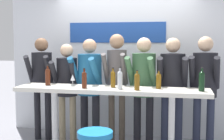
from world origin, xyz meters
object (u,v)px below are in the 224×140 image
object	(u,v)px
person_far_right	(205,81)
wine_bottle_0	(84,79)
person_center_left	(90,80)
wine_bottle_1	(202,80)
wine_bottle_6	(120,79)
person_center_right	(144,80)
tasting_table	(111,98)
wine_glass_0	(73,78)
person_center	(117,75)
wine_bottle_2	(48,76)
wine_bottle_3	(159,80)
person_right	(172,81)
person_left	(67,82)
wine_bottle_4	(113,78)
wine_bottle_5	(137,81)
person_far_left	(42,77)

from	to	relation	value
person_far_right	wine_bottle_0	distance (m)	1.85
person_center_left	wine_bottle_1	world-z (taller)	person_center_left
wine_bottle_6	person_center_right	bearing A→B (deg)	67.56
tasting_table	wine_glass_0	bearing A→B (deg)	177.18
person_center	wine_bottle_2	distance (m)	1.10
person_center_right	person_far_right	size ratio (longest dim) A/B	0.99
wine_bottle_0	wine_bottle_3	world-z (taller)	wine_bottle_0
tasting_table	person_right	size ratio (longest dim) A/B	1.59
person_left	wine_bottle_1	world-z (taller)	person_left
person_center_left	wine_glass_0	bearing A→B (deg)	-93.54
person_center_left	wine_bottle_4	size ratio (longest dim) A/B	5.99
person_left	wine_bottle_6	world-z (taller)	person_left
wine_bottle_6	person_right	bearing A→B (deg)	44.20
wine_bottle_3	wine_bottle_4	xyz separation A→B (m)	(-0.66, -0.02, 0.01)
person_left	person_center_right	size ratio (longest dim) A/B	0.94
person_center_left	wine_bottle_3	world-z (taller)	person_center_left
person_center	person_right	bearing A→B (deg)	-1.62
person_center	person_center_right	xyz separation A→B (m)	(0.45, -0.07, -0.06)
wine_bottle_2	wine_bottle_4	size ratio (longest dim) A/B	1.07
person_center	wine_glass_0	bearing A→B (deg)	-135.62
person_center_left	wine_bottle_6	bearing A→B (deg)	-34.45
person_center_right	wine_bottle_1	distance (m)	1.01
person_left	wine_bottle_1	size ratio (longest dim) A/B	5.12
wine_bottle_5	wine_glass_0	xyz separation A→B (m)	(-0.98, 0.16, -0.00)
wine_bottle_6	person_far_right	bearing A→B (deg)	30.92
tasting_table	wine_bottle_6	size ratio (longest dim) A/B	8.90
wine_bottle_0	tasting_table	bearing A→B (deg)	18.52
person_far_left	person_center_left	distance (m)	0.87
person_right	wine_bottle_3	size ratio (longest dim) A/B	6.75
wine_bottle_4	wine_bottle_2	bearing A→B (deg)	-179.85
person_center_left	person_far_right	size ratio (longest dim) A/B	0.98
person_far_left	wine_bottle_6	distance (m)	1.65
wine_bottle_5	tasting_table	bearing A→B (deg)	162.32
person_far_right	wine_bottle_4	xyz separation A→B (m)	(-1.32, -0.56, 0.07)
person_right	wine_bottle_4	world-z (taller)	person_right
person_center_left	wine_bottle_4	xyz separation A→B (m)	(0.49, -0.46, 0.10)
person_left	wine_bottle_5	world-z (taller)	person_left
wine_bottle_0	wine_bottle_6	distance (m)	0.51
tasting_table	wine_bottle_3	xyz separation A→B (m)	(0.68, 0.07, 0.28)
tasting_table	wine_bottle_5	size ratio (longest dim) A/B	10.07
person_center_right	wine_bottle_6	world-z (taller)	person_center_right
person_center	wine_bottle_5	size ratio (longest dim) A/B	6.56
tasting_table	wine_glass_0	distance (m)	0.65
tasting_table	wine_bottle_5	bearing A→B (deg)	-17.68
person_center_left	wine_bottle_2	world-z (taller)	person_center_left
wine_bottle_0	wine_bottle_4	size ratio (longest dim) A/B	0.99
person_far_left	wine_bottle_6	xyz separation A→B (m)	(1.50, -0.68, 0.08)
tasting_table	person_right	world-z (taller)	person_right
person_far_right	wine_bottle_0	bearing A→B (deg)	-150.01
person_far_right	wine_glass_0	xyz separation A→B (m)	(-1.92, -0.58, 0.06)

